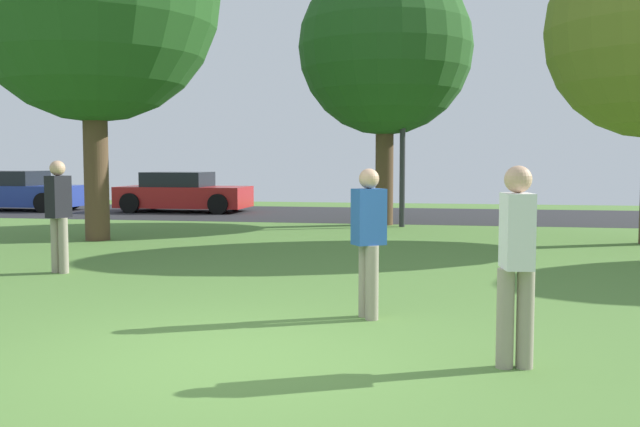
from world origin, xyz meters
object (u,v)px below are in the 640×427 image
object	(u,v)px
person_thrower	(369,237)
person_walking	(59,211)
person_bystander	(516,258)
street_lamp_post	(403,137)
maple_tree_far	(385,49)
parked_car_red	(183,193)
parked_car_blue	(15,192)

from	to	relation	value
person_thrower	person_walking	xyz separation A→B (m)	(-4.86, 2.18, 0.05)
person_bystander	street_lamp_post	bearing A→B (deg)	-0.48
maple_tree_far	parked_car_red	xyz separation A→B (m)	(-6.88, 3.49, -3.92)
maple_tree_far	person_walking	xyz separation A→B (m)	(-4.06, -8.72, -3.60)
parked_car_blue	parked_car_red	world-z (taller)	parked_car_blue
maple_tree_far	person_walking	bearing A→B (deg)	-114.96
maple_tree_far	street_lamp_post	xyz separation A→B (m)	(0.49, -0.48, -2.27)
person_thrower	person_bystander	world-z (taller)	person_bystander
person_bystander	parked_car_blue	distance (m)	21.51
maple_tree_far	parked_car_blue	distance (m)	13.61
person_bystander	parked_car_red	bearing A→B (deg)	21.12
person_walking	parked_car_blue	world-z (taller)	person_walking
person_thrower	person_bystander	distance (m)	2.09
person_bystander	parked_car_red	xyz separation A→B (m)	(-9.04, 15.96, -0.30)
person_walking	street_lamp_post	xyz separation A→B (m)	(4.55, 8.23, 1.33)
parked_car_blue	person_thrower	bearing A→B (deg)	-46.12
person_bystander	parked_car_red	distance (m)	18.34
parked_car_blue	person_bystander	bearing A→B (deg)	-46.41
person_thrower	person_walking	size ratio (longest dim) A/B	0.95
maple_tree_far	person_thrower	bearing A→B (deg)	-85.80
parked_car_red	person_thrower	bearing A→B (deg)	-61.91
parked_car_blue	street_lamp_post	xyz separation A→B (m)	(13.16, -3.59, 1.64)
person_bystander	parked_car_blue	world-z (taller)	person_bystander
person_walking	person_thrower	bearing A→B (deg)	-96.22
person_thrower	person_bystander	size ratio (longest dim) A/B	0.97
person_thrower	parked_car_blue	size ratio (longest dim) A/B	0.36
street_lamp_post	parked_car_red	bearing A→B (deg)	151.68
person_thrower	parked_car_red	bearing A→B (deg)	-95.21
parked_car_red	maple_tree_far	bearing A→B (deg)	-26.89
person_bystander	maple_tree_far	bearing A→B (deg)	1.44
person_bystander	street_lamp_post	world-z (taller)	street_lamp_post
person_walking	parked_car_red	bearing A→B (deg)	30.91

